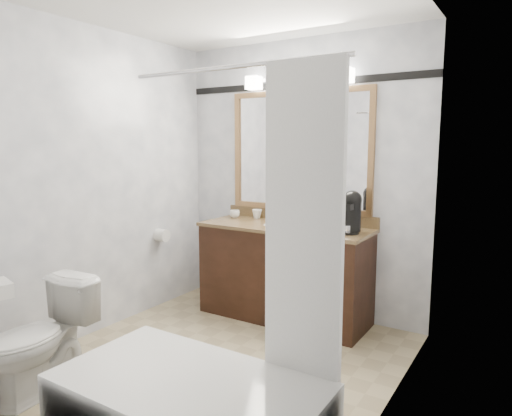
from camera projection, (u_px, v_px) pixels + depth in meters
name	position (u px, v px, depth m)	size (l,w,h in m)	color
room	(214.00, 190.00, 3.12)	(2.42, 2.62, 2.52)	tan
vanity	(284.00, 270.00, 4.09)	(1.53, 0.58, 0.97)	black
mirror	(299.00, 151.00, 4.16)	(1.40, 0.04, 1.10)	#997045
vanity_light_bar	(297.00, 79.00, 4.03)	(1.02, 0.14, 0.12)	silver
accent_stripe	(301.00, 84.00, 4.09)	(2.40, 0.01, 0.06)	black
bathtub	(195.00, 411.00, 2.21)	(1.30, 0.75, 1.96)	white
tp_roll	(162.00, 235.00, 4.35)	(0.12, 0.12, 0.11)	white
toilet	(40.00, 339.00, 2.87)	(0.39, 0.68, 0.70)	white
coffee_maker	(352.00, 211.00, 3.69)	(0.18, 0.22, 0.34)	black
cup_left	(235.00, 214.00, 4.45)	(0.10, 0.10, 0.08)	white
cup_right	(257.00, 214.00, 4.41)	(0.09, 0.09, 0.09)	white
soap_bottle_a	(283.00, 216.00, 4.23)	(0.05, 0.05, 0.11)	white
soap_bar	(308.00, 224.00, 4.04)	(0.08, 0.05, 0.02)	beige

